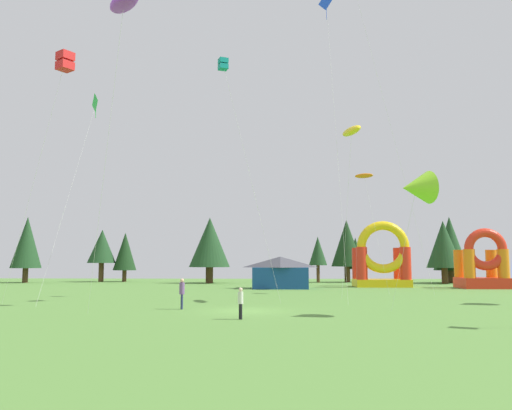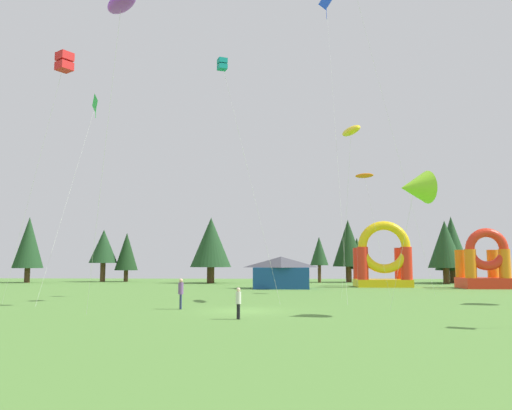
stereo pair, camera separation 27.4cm
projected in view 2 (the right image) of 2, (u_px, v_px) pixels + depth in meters
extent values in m
plane|color=#548438|center=(245.00, 311.00, 30.98)|extent=(120.00, 120.00, 0.00)
pyramid|color=blue|center=(327.00, 3.00, 45.93)|extent=(1.00, 0.92, 1.17)
cylinder|color=blue|center=(327.00, 11.00, 45.79)|extent=(0.04, 0.04, 1.55)
cylinder|color=silver|center=(336.00, 134.00, 40.60)|extent=(0.43, 7.79, 25.66)
cylinder|color=silver|center=(393.00, 135.00, 42.66)|extent=(7.91, 7.02, 26.50)
ellipsoid|color=orange|center=(364.00, 176.00, 48.89)|extent=(1.95, 1.71, 0.62)
cylinder|color=silver|center=(377.00, 234.00, 47.59)|extent=(1.81, 1.33, 10.97)
ellipsoid|color=yellow|center=(351.00, 131.00, 39.44)|extent=(1.81, 3.26, 1.39)
cylinder|color=silver|center=(346.00, 217.00, 40.34)|extent=(0.60, 3.20, 12.79)
cube|color=#0C7F7A|center=(222.00, 67.00, 36.10)|extent=(0.80, 0.80, 0.35)
cube|color=#0C7F7A|center=(222.00, 61.00, 36.15)|extent=(0.80, 0.80, 0.35)
cylinder|color=silver|center=(251.00, 184.00, 36.00)|extent=(3.95, 1.78, 16.56)
cone|color=#8CD826|center=(414.00, 188.00, 28.42)|extent=(2.22, 2.27, 1.92)
cylinder|color=silver|center=(402.00, 252.00, 29.51)|extent=(0.94, 2.92, 6.95)
cube|color=red|center=(64.00, 67.00, 34.17)|extent=(1.24, 1.24, 0.54)
cube|color=red|center=(65.00, 57.00, 34.24)|extent=(1.24, 1.24, 0.54)
cylinder|color=silver|center=(32.00, 186.00, 35.23)|extent=(5.32, 3.57, 16.00)
pyramid|color=green|center=(97.00, 104.00, 42.15)|extent=(0.88, 1.07, 1.15)
cylinder|color=green|center=(96.00, 111.00, 42.04)|extent=(0.04, 0.04, 1.14)
cylinder|color=silver|center=(69.00, 194.00, 37.94)|extent=(1.07, 6.74, 15.61)
ellipsoid|color=purple|center=(121.00, 3.00, 24.78)|extent=(2.69, 3.45, 1.45)
cylinder|color=silver|center=(102.00, 171.00, 26.92)|extent=(3.38, 5.81, 15.18)
cylinder|color=navy|center=(181.00, 302.00, 32.25)|extent=(0.16, 0.16, 0.91)
cylinder|color=navy|center=(181.00, 302.00, 32.07)|extent=(0.16, 0.16, 0.91)
cylinder|color=#724C8C|center=(181.00, 288.00, 32.25)|extent=(0.39, 0.39, 0.72)
sphere|color=#D8AD84|center=(181.00, 281.00, 32.30)|extent=(0.25, 0.25, 0.25)
cylinder|color=black|center=(238.00, 311.00, 26.56)|extent=(0.15, 0.15, 0.78)
cylinder|color=black|center=(239.00, 312.00, 26.42)|extent=(0.15, 0.15, 0.78)
cylinder|color=silver|center=(238.00, 298.00, 26.57)|extent=(0.37, 0.37, 0.61)
sphere|color=beige|center=(238.00, 290.00, 26.61)|extent=(0.21, 0.21, 0.21)
cube|color=red|center=(483.00, 283.00, 57.76)|extent=(4.85, 4.39, 1.16)
cylinder|color=orange|center=(471.00, 264.00, 56.51)|extent=(1.23, 1.23, 3.13)
cylinder|color=orange|center=(505.00, 264.00, 56.33)|extent=(1.23, 1.23, 3.13)
cylinder|color=orange|center=(461.00, 264.00, 59.65)|extent=(1.23, 1.23, 3.13)
cylinder|color=orange|center=(493.00, 264.00, 59.47)|extent=(1.23, 1.23, 3.13)
torus|color=red|center=(487.00, 249.00, 56.59)|extent=(4.61, 0.98, 4.61)
cube|color=yellow|center=(382.00, 283.00, 61.32)|extent=(6.29, 4.62, 0.88)
cylinder|color=red|center=(363.00, 263.00, 60.05)|extent=(1.29, 1.29, 3.74)
cylinder|color=red|center=(407.00, 263.00, 59.79)|extent=(1.29, 1.29, 3.74)
cylinder|color=red|center=(359.00, 263.00, 63.35)|extent=(1.29, 1.29, 3.74)
cylinder|color=red|center=(400.00, 263.00, 63.09)|extent=(1.29, 1.29, 3.74)
torus|color=yellow|center=(384.00, 247.00, 60.12)|extent=(6.03, 1.03, 6.03)
cube|color=#19478C|center=(281.00, 278.00, 57.42)|extent=(6.01, 4.26, 2.31)
pyramid|color=#3F3F47|center=(281.00, 262.00, 57.61)|extent=(6.01, 4.26, 1.19)
cylinder|color=#4C331E|center=(27.00, 275.00, 73.64)|extent=(0.76, 0.76, 2.05)
cone|color=#1E4221|center=(29.00, 242.00, 74.15)|extent=(4.21, 4.21, 7.28)
cylinder|color=#4C331E|center=(103.00, 272.00, 76.81)|extent=(0.74, 0.74, 2.76)
cone|color=#1E4221|center=(104.00, 246.00, 77.23)|extent=(4.12, 4.12, 4.93)
cylinder|color=#4C331E|center=(126.00, 276.00, 77.11)|extent=(0.61, 0.61, 1.69)
cone|color=#193819|center=(127.00, 251.00, 77.50)|extent=(3.41, 3.41, 5.58)
cylinder|color=#4C331E|center=(211.00, 275.00, 71.93)|extent=(1.02, 1.02, 2.20)
cone|color=#1E4221|center=(211.00, 242.00, 72.42)|extent=(5.68, 5.68, 6.88)
cylinder|color=#4C331E|center=(319.00, 274.00, 73.66)|extent=(0.47, 0.47, 2.44)
cone|color=#1E4221|center=(319.00, 251.00, 74.01)|extent=(2.59, 2.59, 4.05)
cylinder|color=#4C331E|center=(349.00, 274.00, 74.96)|extent=(0.82, 0.82, 2.26)
cone|color=#193819|center=(348.00, 243.00, 75.45)|extent=(4.56, 4.56, 6.74)
cylinder|color=#4C331E|center=(358.00, 276.00, 75.62)|extent=(0.52, 0.52, 1.88)
cone|color=#1E4221|center=(357.00, 253.00, 75.97)|extent=(2.90, 2.90, 4.56)
cylinder|color=#4C331E|center=(446.00, 276.00, 69.72)|extent=(0.84, 0.84, 2.12)
cone|color=#1E4221|center=(445.00, 244.00, 70.18)|extent=(4.66, 4.66, 6.37)
cylinder|color=#4C331E|center=(453.00, 277.00, 72.65)|extent=(0.85, 0.85, 1.75)
cone|color=#1E4221|center=(452.00, 243.00, 73.16)|extent=(4.73, 4.73, 7.55)
cylinder|color=#4C331E|center=(457.00, 274.00, 74.36)|extent=(0.42, 0.42, 2.26)
cone|color=#1E4221|center=(456.00, 252.00, 74.70)|extent=(2.35, 2.35, 4.10)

